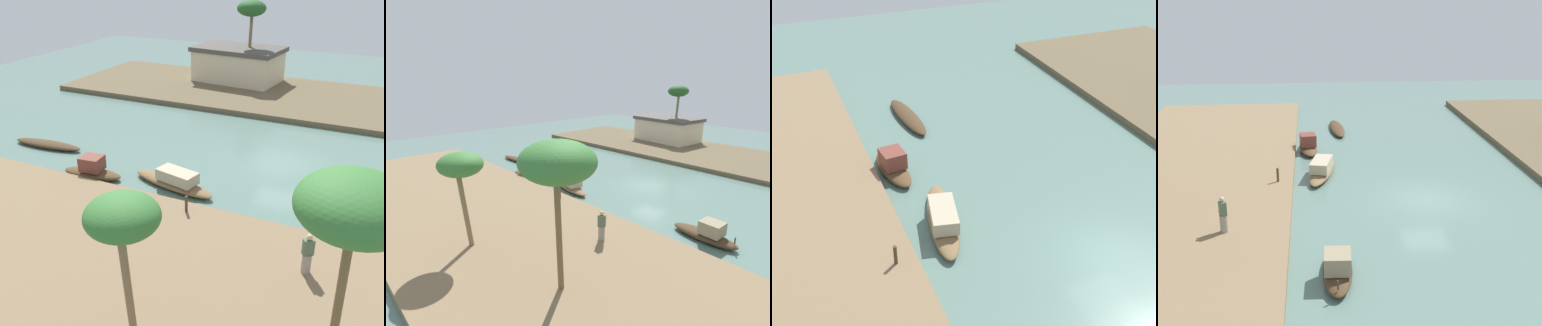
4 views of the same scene
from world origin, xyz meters
TOP-DOWN VIEW (x-y plane):
  - river_water at (0.00, 0.00)m, footprint 74.35×74.35m
  - riverbank_left at (0.00, -13.72)m, footprint 46.92×12.63m
  - sampan_open_hull at (-9.19, -6.50)m, footprint 3.71×1.60m
  - sampan_upstream_small at (7.52, -5.39)m, footprint 3.95×1.40m
  - sampan_downstream_large at (-14.65, -4.12)m, footprint 5.17×1.42m
  - sampan_midstream at (-4.31, -5.65)m, footprint 5.43×2.33m
  - person_on_near_bank at (3.92, -10.40)m, footprint 0.50×0.50m
  - mooring_post at (-2.29, -8.27)m, footprint 0.14×0.14m

SIDE VIEW (x-z plane):
  - river_water at x=0.00m, z-range 0.00..0.00m
  - sampan_downstream_large at x=-14.65m, z-range 0.00..0.41m
  - riverbank_left at x=0.00m, z-range 0.00..0.44m
  - sampan_midstream at x=-4.31m, z-range -0.13..0.97m
  - sampan_upstream_small at x=7.52m, z-range -0.20..1.07m
  - sampan_open_hull at x=-9.19m, z-range -0.19..1.12m
  - mooring_post at x=-2.29m, z-range 0.44..1.26m
  - person_on_near_bank at x=3.92m, z-range 0.32..2.06m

